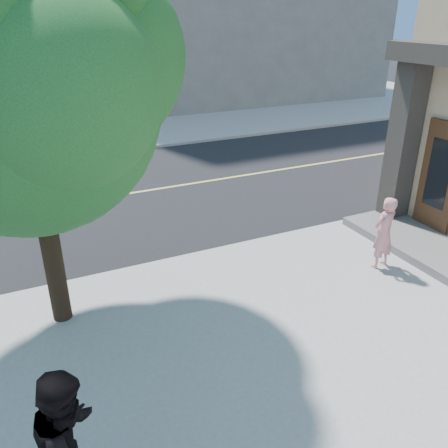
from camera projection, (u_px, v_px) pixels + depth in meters
sidewalk_ne at (199, 90)px, 31.52m from camera, size 29.00×25.00×0.12m
man_on_phone at (384, 233)px, 9.48m from camera, size 0.61×0.45×1.55m
street_tree at (27, 67)px, 6.46m from camera, size 4.90×4.45×6.50m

